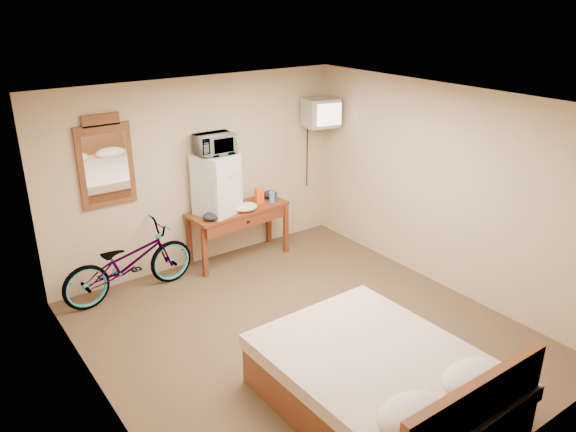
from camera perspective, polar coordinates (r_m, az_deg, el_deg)
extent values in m
plane|color=#4F3627|center=(6.24, 1.70, -11.90)|extent=(4.60, 4.60, 0.00)
plane|color=silver|center=(5.28, 2.01, 11.31)|extent=(4.60, 4.60, 0.00)
cube|color=#C7AB8D|center=(7.49, -8.98, 4.32)|extent=(4.20, 0.04, 2.50)
cube|color=#C7AB8D|center=(4.27, 21.36, -11.00)|extent=(4.20, 0.04, 2.50)
cube|color=#C7AB8D|center=(4.78, -18.68, -6.97)|extent=(0.04, 4.60, 2.50)
cube|color=#C7AB8D|center=(7.05, 15.53, 2.68)|extent=(0.04, 4.60, 2.50)
cube|color=beige|center=(7.55, -9.33, 1.80)|extent=(0.08, 0.01, 0.13)
cube|color=maroon|center=(7.62, -5.12, 0.69)|extent=(1.42, 0.63, 0.04)
cube|color=maroon|center=(7.31, -8.48, -3.62)|extent=(0.06, 0.06, 0.71)
cube|color=maroon|center=(7.92, -0.22, -1.32)|extent=(0.06, 0.06, 0.71)
cube|color=maroon|center=(7.67, -10.00, -2.48)|extent=(0.06, 0.06, 0.71)
cube|color=maroon|center=(8.25, -1.98, -0.36)|extent=(0.06, 0.06, 0.71)
cube|color=maroon|center=(7.47, -4.16, -0.56)|extent=(1.27, 0.12, 0.16)
cube|color=black|center=(7.46, -4.09, -0.60)|extent=(0.05, 0.02, 0.03)
cube|color=silver|center=(7.35, -7.27, 3.24)|extent=(0.61, 0.60, 0.80)
cube|color=#A2A29D|center=(7.10, -6.41, 3.98)|extent=(0.48, 0.01, 0.00)
cylinder|color=#A2A29D|center=(7.09, -7.55, 2.12)|extent=(0.02, 0.02, 0.29)
imported|color=silver|center=(7.20, -7.47, 7.25)|extent=(0.49, 0.34, 0.27)
cube|color=#EA4F14|center=(7.72, -2.94, 2.09)|extent=(0.11, 0.07, 0.23)
cylinder|color=#438CE6|center=(7.78, -1.64, 1.95)|extent=(0.08, 0.08, 0.15)
ellipsoid|color=white|center=(7.49, -4.31, 0.91)|extent=(0.33, 0.25, 0.10)
ellipsoid|color=black|center=(7.24, -7.64, 0.01)|extent=(0.28, 0.21, 0.10)
ellipsoid|color=black|center=(7.96, -1.87, 2.23)|extent=(0.22, 0.18, 0.10)
cube|color=black|center=(8.27, 2.14, 10.12)|extent=(0.14, 0.02, 0.14)
cylinder|color=black|center=(8.24, 2.33, 10.07)|extent=(0.05, 0.30, 0.05)
cube|color=#A2A29D|center=(8.05, 3.32, 10.47)|extent=(0.52, 0.46, 0.40)
cube|color=white|center=(7.90, 4.22, 10.23)|extent=(0.38, 0.08, 0.30)
cube|color=black|center=(8.20, 2.45, 10.69)|extent=(0.28, 0.06, 0.25)
cube|color=brown|center=(6.94, -18.00, 4.86)|extent=(0.65, 0.04, 0.99)
cube|color=brown|center=(6.81, -18.52, 9.23)|extent=(0.43, 0.04, 0.14)
cube|color=white|center=(6.92, -17.92, 4.67)|extent=(0.51, 0.01, 0.81)
imported|color=black|center=(7.05, -15.86, -4.53)|extent=(1.68, 0.67, 0.87)
cube|color=brown|center=(5.25, 9.22, -16.92)|extent=(1.58, 2.08, 0.40)
cube|color=beige|center=(5.10, 9.39, -14.72)|extent=(1.62, 2.12, 0.14)
cube|color=brown|center=(4.58, 18.42, -19.01)|extent=(1.54, 0.08, 0.70)
ellipsoid|color=silver|center=(4.47, 12.21, -18.90)|extent=(0.57, 0.35, 0.20)
ellipsoid|color=silver|center=(4.93, 18.08, -15.19)|extent=(0.57, 0.35, 0.20)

